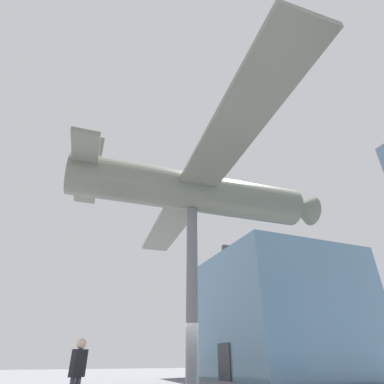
# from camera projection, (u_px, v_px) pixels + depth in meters

# --- Properties ---
(glass_pavilion_left) EXTENTS (10.67, 10.87, 9.65)m
(glass_pavilion_left) POSITION_uv_depth(u_px,v_px,m) (282.00, 313.00, 24.24)
(glass_pavilion_left) COLOR #60849E
(glass_pavilion_left) RESTS_ON ground_plane
(support_pylon_central) EXTENTS (0.46, 0.46, 7.26)m
(support_pylon_central) POSITION_uv_depth(u_px,v_px,m) (192.00, 292.00, 11.82)
(support_pylon_central) COLOR slate
(support_pylon_central) RESTS_ON ground_plane
(suspended_airplane) EXTENTS (17.59, 12.53, 2.99)m
(suspended_airplane) POSITION_uv_depth(u_px,v_px,m) (197.00, 193.00, 14.10)
(suspended_airplane) COLOR slate
(suspended_airplane) RESTS_ON support_pylon_central
(visitor_person) EXTENTS (0.41, 0.45, 1.86)m
(visitor_person) POSITION_uv_depth(u_px,v_px,m) (77.00, 369.00, 8.37)
(visitor_person) COLOR #383842
(visitor_person) RESTS_ON ground_plane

